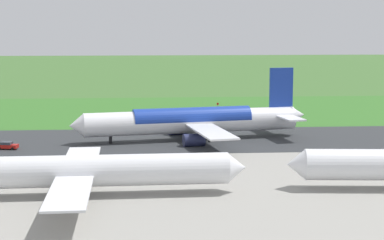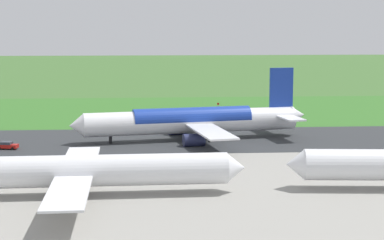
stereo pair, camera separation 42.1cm
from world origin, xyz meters
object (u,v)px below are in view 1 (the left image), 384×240
(airliner_main, at_px, (194,121))
(no_stopping_sign, at_px, (218,107))
(traffic_cone_orange, at_px, (196,113))
(service_car_ops, at_px, (7,145))
(airliner_parked_mid, at_px, (80,170))

(airliner_main, height_order, no_stopping_sign, airliner_main)
(airliner_main, bearing_deg, traffic_cone_orange, -95.45)
(service_car_ops, height_order, traffic_cone_orange, service_car_ops)
(no_stopping_sign, height_order, traffic_cone_orange, no_stopping_sign)
(airliner_main, bearing_deg, airliner_parked_mid, 66.15)
(airliner_parked_mid, height_order, service_car_ops, airliner_parked_mid)
(service_car_ops, bearing_deg, airliner_parked_mid, 116.18)
(airliner_parked_mid, bearing_deg, service_car_ops, -63.82)
(no_stopping_sign, bearing_deg, traffic_cone_orange, 24.58)
(airliner_parked_mid, relative_size, traffic_cone_orange, 90.40)
(service_car_ops, relative_size, traffic_cone_orange, 8.12)
(airliner_main, xyz_separation_m, no_stopping_sign, (-10.41, -44.25, -2.63))
(service_car_ops, height_order, no_stopping_sign, no_stopping_sign)
(airliner_main, xyz_separation_m, traffic_cone_orange, (-3.94, -41.29, -4.08))
(airliner_main, relative_size, traffic_cone_orange, 98.07)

